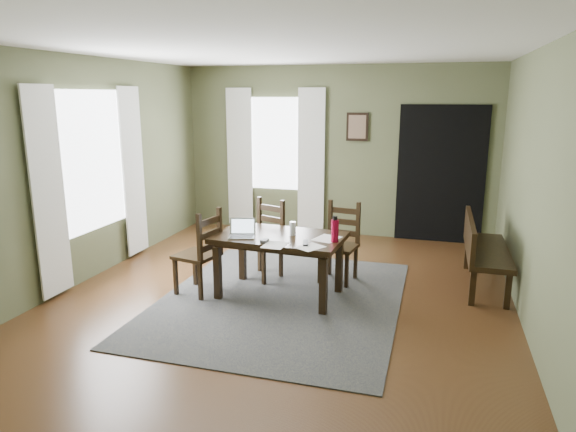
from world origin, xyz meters
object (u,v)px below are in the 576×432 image
(chair_back_left, at_px, (264,240))
(bench, at_px, (481,246))
(laptop, at_px, (242,232))
(chair_back_right, at_px, (340,243))
(water_bottle, at_px, (335,230))
(chair_end, at_px, (200,253))
(dining_table, at_px, (279,243))

(chair_back_left, distance_m, bench, 2.60)
(chair_back_left, bearing_deg, bench, 29.08)
(laptop, bearing_deg, chair_back_right, 27.01)
(laptop, bearing_deg, water_bottle, -11.12)
(laptop, bearing_deg, chair_end, 169.96)
(dining_table, height_order, laptop, laptop)
(water_bottle, bearing_deg, chair_back_right, 96.15)
(chair_back_left, height_order, water_bottle, water_bottle)
(dining_table, xyz_separation_m, laptop, (-0.38, -0.15, 0.14))
(chair_back_left, xyz_separation_m, bench, (2.56, 0.42, 0.02))
(chair_end, distance_m, water_bottle, 1.56)
(chair_end, height_order, water_bottle, chair_end)
(water_bottle, bearing_deg, laptop, -176.19)
(bench, bearing_deg, laptop, 113.35)
(dining_table, bearing_deg, laptop, -154.41)
(chair_end, xyz_separation_m, chair_back_left, (0.51, 0.73, -0.01))
(chair_back_left, height_order, chair_back_right, chair_back_left)
(chair_back_right, relative_size, laptop, 2.90)
(chair_end, height_order, bench, chair_end)
(dining_table, relative_size, bench, 0.99)
(bench, bearing_deg, water_bottle, 123.89)
(bench, bearing_deg, dining_table, 113.58)
(chair_back_left, relative_size, water_bottle, 3.47)
(bench, distance_m, laptop, 2.82)
(chair_back_right, height_order, laptop, chair_back_right)
(chair_back_right, xyz_separation_m, bench, (1.64, 0.27, 0.02))
(dining_table, distance_m, chair_back_left, 0.66)
(water_bottle, bearing_deg, bench, 33.89)
(chair_end, distance_m, bench, 3.28)
(water_bottle, bearing_deg, dining_table, 172.45)
(chair_back_left, distance_m, chair_back_right, 0.94)
(dining_table, height_order, bench, bench)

